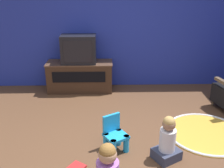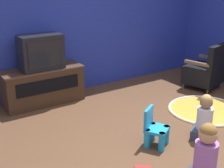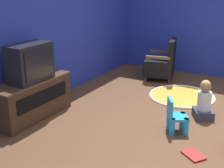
{
  "view_description": "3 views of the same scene",
  "coord_description": "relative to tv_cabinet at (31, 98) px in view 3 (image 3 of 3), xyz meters",
  "views": [
    {
      "loc": [
        -0.42,
        -2.75,
        2.1
      ],
      "look_at": [
        -0.33,
        0.92,
        0.63
      ],
      "focal_mm": 42.0,
      "sensor_mm": 36.0,
      "label": 1
    },
    {
      "loc": [
        -2.62,
        -2.39,
        1.99
      ],
      "look_at": [
        -0.59,
        0.69,
        0.69
      ],
      "focal_mm": 50.0,
      "sensor_mm": 36.0,
      "label": 2
    },
    {
      "loc": [
        -4.07,
        -1.04,
        1.99
      ],
      "look_at": [
        -0.68,
        0.94,
        0.66
      ],
      "focal_mm": 50.0,
      "sensor_mm": 36.0,
      "label": 3
    }
  ],
  "objects": [
    {
      "name": "ground_plane",
      "position": [
        0.94,
        -2.18,
        -0.31
      ],
      "size": [
        30.0,
        30.0,
        0.0
      ],
      "primitive_type": "plane",
      "color": "brown"
    },
    {
      "name": "play_mat",
      "position": [
        1.98,
        -1.68,
        -0.3
      ],
      "size": [
        1.16,
        1.16,
        0.04
      ],
      "color": "gold",
      "rests_on": "ground_plane"
    },
    {
      "name": "child_watching_center",
      "position": [
        1.27,
        -2.24,
        -0.05
      ],
      "size": [
        0.4,
        0.38,
        0.6
      ],
      "rotation": [
        0.0,
        0.0,
        0.52
      ],
      "color": "#33384C",
      "rests_on": "ground_plane"
    },
    {
      "name": "book",
      "position": [
        0.13,
        -2.43,
        -0.29
      ],
      "size": [
        0.3,
        0.32,
        0.02
      ],
      "rotation": [
        0.0,
        0.0,
        0.97
      ],
      "color": "#B22323",
      "rests_on": "ground_plane"
    },
    {
      "name": "yellow_kid_chair",
      "position": [
        0.63,
        -2.03,
        -0.11
      ],
      "size": [
        0.37,
        0.36,
        0.48
      ],
      "rotation": [
        0.0,
        0.0,
        0.54
      ],
      "color": "#1E99DB",
      "rests_on": "ground_plane"
    },
    {
      "name": "tv_cabinet",
      "position": [
        0.0,
        0.0,
        0.0
      ],
      "size": [
        1.29,
        0.49,
        0.59
      ],
      "color": "#382316",
      "rests_on": "ground_plane"
    },
    {
      "name": "wall_back",
      "position": [
        0.78,
        0.32,
        0.98
      ],
      "size": [
        5.67,
        0.12,
        2.58
      ],
      "color": "#23339E",
      "rests_on": "ground_plane"
    },
    {
      "name": "black_armchair",
      "position": [
        2.74,
        -0.97,
        0.03
      ],
      "size": [
        0.73,
        0.7,
        0.84
      ],
      "rotation": [
        0.0,
        0.0,
        3.38
      ],
      "color": "brown",
      "rests_on": "ground_plane"
    },
    {
      "name": "television",
      "position": [
        0.0,
        -0.03,
        0.55
      ],
      "size": [
        0.66,
        0.36,
        0.54
      ],
      "color": "black",
      "rests_on": "tv_cabinet"
    }
  ]
}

